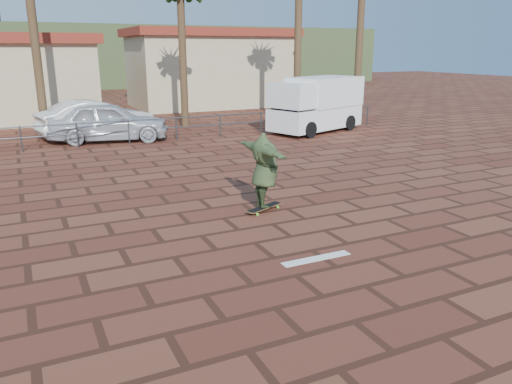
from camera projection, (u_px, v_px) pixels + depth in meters
ground at (255, 243)px, 10.02m from camera, size 120.00×120.00×0.00m
paint_stripe at (316, 259)px, 9.27m from camera, size 1.40×0.22×0.01m
guardrail at (129, 127)px, 20.24m from camera, size 24.06×0.06×1.00m
building_east at (210, 68)px, 33.44m from camera, size 10.60×6.60×5.00m
hill_front at (52, 56)px, 52.57m from camera, size 70.00×18.00×6.00m
longboard at (264, 207)px, 11.96m from camera, size 1.11×0.65×0.11m
skateboarder at (265, 170)px, 11.71m from camera, size 0.64×2.22×1.80m
campervan at (317, 103)px, 23.21m from camera, size 5.18×3.52×2.48m
car_silver at (109, 122)px, 20.83m from camera, size 5.11×2.92×1.64m
car_white at (96, 119)px, 21.80m from camera, size 5.15×2.69×1.62m
street_sign at (338, 94)px, 24.16m from camera, size 0.46×0.21×2.35m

